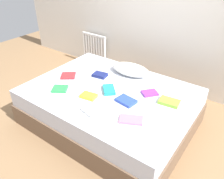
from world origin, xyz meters
TOP-DOWN VIEW (x-y plane):
  - ground_plane at (0.00, 0.00)m, footprint 8.00×8.00m
  - bed at (0.00, 0.00)m, footprint 2.00×1.50m
  - radiator at (-1.25, 1.20)m, footprint 0.54×0.04m
  - pillow at (-0.02, 0.52)m, footprint 0.54×0.32m
  - textbook_blue at (0.30, -0.10)m, footprint 0.23×0.18m
  - textbook_navy at (-0.31, 0.20)m, footprint 0.20×0.16m
  - textbook_yellow at (-0.10, -0.27)m, footprint 0.20×0.15m
  - textbook_green at (-0.49, -0.35)m, footprint 0.23×0.23m
  - textbook_teal at (0.01, -0.03)m, footprint 0.24×0.25m
  - textbook_lime at (0.70, 0.16)m, footprint 0.24×0.17m
  - textbook_red at (-0.65, -0.05)m, footprint 0.25×0.25m
  - textbook_pink at (0.52, -0.34)m, footprint 0.27×0.23m
  - textbook_white at (0.10, -0.46)m, footprint 0.22×0.19m
  - textbook_purple at (0.44, 0.21)m, footprint 0.22×0.22m

SIDE VIEW (x-z plane):
  - ground_plane at x=0.00m, z-range 0.00..0.00m
  - bed at x=0.00m, z-range 0.00..0.50m
  - radiator at x=-1.25m, z-range 0.13..0.64m
  - textbook_white at x=0.10m, z-range 0.50..0.52m
  - textbook_pink at x=0.52m, z-range 0.50..0.52m
  - textbook_purple at x=0.44m, z-range 0.50..0.52m
  - textbook_red at x=-0.65m, z-range 0.50..0.52m
  - textbook_green at x=-0.49m, z-range 0.50..0.53m
  - textbook_blue at x=0.30m, z-range 0.50..0.53m
  - textbook_yellow at x=-0.10m, z-range 0.50..0.54m
  - textbook_lime at x=0.70m, z-range 0.50..0.54m
  - textbook_teal at x=0.01m, z-range 0.50..0.54m
  - textbook_navy at x=-0.31m, z-range 0.50..0.54m
  - pillow at x=-0.02m, z-range 0.50..0.62m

